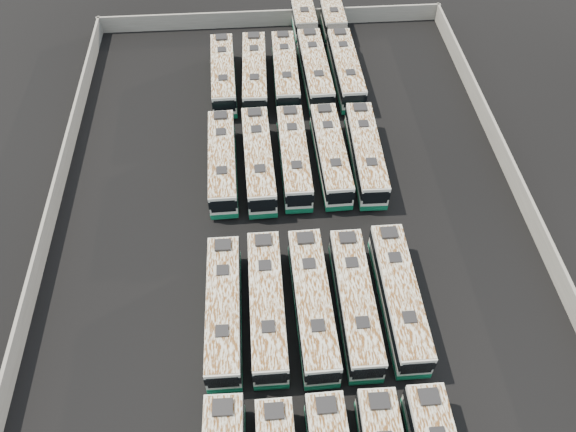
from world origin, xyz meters
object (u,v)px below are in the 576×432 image
Objects in this scene: bus_back_right at (311,53)px; bus_back_center at (285,72)px; bus_midfront_far_right at (399,297)px; bus_midfront_left at (267,305)px; bus_back_left at (255,74)px; bus_midback_right at (331,154)px; bus_midfront_far_left at (224,309)px; bus_midback_far_left at (223,162)px; bus_midback_left at (258,160)px; bus_midback_far_right at (366,154)px; bus_back_far_right at (341,52)px; bus_midfront_center at (312,304)px; bus_midfront_right at (355,302)px; bus_midback_center at (294,156)px; bus_back_far_left at (223,74)px.

bus_back_center is at bearing -136.03° from bus_back_right.
bus_midfront_far_right is 32.02m from bus_back_center.
bus_back_left is (0.12, 31.07, 0.00)m from bus_midfront_left.
bus_midback_right is at bearing -61.59° from bus_back_left.
bus_back_left is (3.57, 31.19, 0.03)m from bus_midfront_far_left.
bus_midback_left reaches higher than bus_midback_far_left.
bus_midback_left is at bearing -178.12° from bus_midback_far_right.
bus_midback_far_left is at bearing -122.24° from bus_back_right.
bus_midfront_far_right is 1.02× the size of bus_midback_far_left.
bus_back_far_right reaches higher than bus_midback_right.
bus_midback_left is at bearing 101.12° from bus_midfront_center.
bus_back_right is (3.41, 34.84, -0.00)m from bus_midfront_center.
bus_midfront_right is 0.64× the size of bus_back_far_right.
bus_back_left reaches higher than bus_back_far_right.
bus_back_center is (0.05, 31.42, -0.06)m from bus_midfront_center.
bus_back_left is at bearing 128.13° from bus_midback_far_right.
bus_midback_far_right is 1.01× the size of bus_back_center.
bus_midfront_center reaches higher than bus_back_left.
bus_midfront_far_right reaches higher than bus_back_center.
bus_midback_left reaches higher than bus_back_left.
bus_midback_left reaches higher than bus_midfront_far_left.
bus_back_right is at bearing 89.46° from bus_midback_right.
bus_midback_far_left is 7.14m from bus_midback_center.
bus_midfront_far_right is (10.73, 0.01, -0.00)m from bus_midfront_left.
bus_midfront_center is 17.31m from bus_midback_left.
bus_midfront_far_right is at bearing 1.00° from bus_midfront_far_left.
bus_midfront_far_right reaches higher than bus_back_far_right.
bus_midfront_left is at bearing -84.97° from bus_back_far_left.
bus_midback_left is (-0.01, 16.75, 0.01)m from bus_midfront_left.
bus_midback_far_left is at bearing -178.52° from bus_midback_center.
bus_midback_left is at bearing -77.83° from bus_back_far_left.
bus_midback_center is 14.49m from bus_back_left.
bus_back_far_right is at bearing 72.83° from bus_midfront_left.
bus_midback_left reaches higher than bus_back_far_left.
bus_back_far_right is at bearing 77.68° from bus_midback_right.
bus_back_center reaches higher than bus_midback_center.
bus_back_right is at bearing 95.99° from bus_midfront_far_right.
bus_midback_left is 20.81m from bus_back_far_right.
bus_midback_right is 1.00× the size of bus_back_far_left.
bus_midfront_far_left is 1.00× the size of bus_midback_center.
bus_midfront_center is at bearing -178.59° from bus_midfront_far_right.
bus_midback_center is at bearing -89.82° from bus_back_center.
bus_midfront_far_right reaches higher than bus_midback_right.
bus_midback_center is (7.14, 0.20, 0.01)m from bus_midback_far_left.
bus_back_center is 4.80m from bus_back_right.
bus_back_center is at bearing 102.88° from bus_midback_right.
bus_midfront_right is (7.12, -0.18, -0.02)m from bus_midfront_left.
bus_midfront_center reaches higher than bus_midback_far_left.
bus_back_far_left reaches higher than bus_midback_far_left.
bus_back_left is (-3.53, 31.24, -0.03)m from bus_midfront_center.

